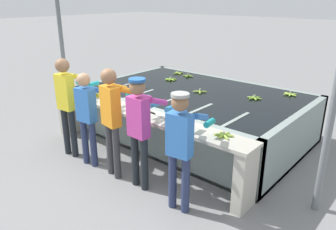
{
  "coord_description": "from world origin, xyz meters",
  "views": [
    {
      "loc": [
        3.68,
        -3.26,
        2.71
      ],
      "look_at": [
        0.0,
        1.0,
        0.65
      ],
      "focal_mm": 35.0,
      "sensor_mm": 36.0,
      "label": 1
    }
  ],
  "objects_px": {
    "banana_bunch_floating_0": "(290,94)",
    "support_post_left": "(62,49)",
    "banana_bunch_ledge_0": "(74,91)",
    "banana_bunch_floating_3": "(171,79)",
    "worker_0": "(67,98)",
    "knife_1": "(156,114)",
    "worker_1": "(88,111)",
    "worker_3": "(140,123)",
    "worker_4": "(181,142)",
    "banana_bunch_floating_2": "(254,98)",
    "banana_bunch_ledge_1": "(224,135)",
    "banana_bunch_ledge_2": "(89,93)",
    "knife_0": "(176,124)",
    "worker_2": "(113,113)",
    "banana_bunch_floating_5": "(188,76)",
    "support_post_right": "(335,95)",
    "banana_bunch_floating_1": "(200,91)",
    "banana_bunch_floating_4": "(178,73)"
  },
  "relations": [
    {
      "from": "banana_bunch_floating_2",
      "to": "knife_0",
      "type": "distance_m",
      "value": 1.94
    },
    {
      "from": "banana_bunch_floating_3",
      "to": "worker_4",
      "type": "bearing_deg",
      "value": -47.46
    },
    {
      "from": "banana_bunch_floating_4",
      "to": "banana_bunch_ledge_1",
      "type": "bearing_deg",
      "value": -41.6
    },
    {
      "from": "worker_0",
      "to": "banana_bunch_ledge_1",
      "type": "xyz_separation_m",
      "value": [
        2.74,
        0.61,
        -0.11
      ]
    },
    {
      "from": "worker_0",
      "to": "banana_bunch_ledge_1",
      "type": "distance_m",
      "value": 2.81
    },
    {
      "from": "banana_bunch_floating_2",
      "to": "knife_0",
      "type": "bearing_deg",
      "value": -98.32
    },
    {
      "from": "worker_4",
      "to": "banana_bunch_floating_2",
      "type": "xyz_separation_m",
      "value": [
        -0.22,
        2.43,
        -0.04
      ]
    },
    {
      "from": "banana_bunch_floating_4",
      "to": "knife_1",
      "type": "bearing_deg",
      "value": -57.87
    },
    {
      "from": "banana_bunch_floating_1",
      "to": "banana_bunch_ledge_1",
      "type": "distance_m",
      "value": 2.14
    },
    {
      "from": "worker_1",
      "to": "banana_bunch_floating_0",
      "type": "distance_m",
      "value": 3.76
    },
    {
      "from": "knife_0",
      "to": "knife_1",
      "type": "xyz_separation_m",
      "value": [
        -0.51,
        0.1,
        0.0
      ]
    },
    {
      "from": "worker_3",
      "to": "knife_1",
      "type": "bearing_deg",
      "value": 112.02
    },
    {
      "from": "worker_4",
      "to": "knife_0",
      "type": "height_order",
      "value": "worker_4"
    },
    {
      "from": "worker_0",
      "to": "banana_bunch_floating_0",
      "type": "relative_size",
      "value": 6.25
    },
    {
      "from": "banana_bunch_ledge_0",
      "to": "banana_bunch_floating_3",
      "type": "bearing_deg",
      "value": 67.8
    },
    {
      "from": "banana_bunch_floating_1",
      "to": "banana_bunch_ledge_0",
      "type": "bearing_deg",
      "value": -139.7
    },
    {
      "from": "banana_bunch_ledge_0",
      "to": "knife_0",
      "type": "height_order",
      "value": "banana_bunch_ledge_0"
    },
    {
      "from": "banana_bunch_ledge_1",
      "to": "knife_1",
      "type": "relative_size",
      "value": 0.8
    },
    {
      "from": "knife_1",
      "to": "support_post_left",
      "type": "bearing_deg",
      "value": 172.79
    },
    {
      "from": "worker_0",
      "to": "banana_bunch_floating_1",
      "type": "distance_m",
      "value": 2.49
    },
    {
      "from": "worker_2",
      "to": "banana_bunch_floating_4",
      "type": "height_order",
      "value": "worker_2"
    },
    {
      "from": "banana_bunch_floating_0",
      "to": "banana_bunch_ledge_2",
      "type": "xyz_separation_m",
      "value": [
        -2.96,
        -2.48,
        0.0
      ]
    },
    {
      "from": "worker_3",
      "to": "support_post_left",
      "type": "relative_size",
      "value": 0.52
    },
    {
      "from": "worker_1",
      "to": "support_post_right",
      "type": "bearing_deg",
      "value": 19.51
    },
    {
      "from": "worker_2",
      "to": "banana_bunch_ledge_0",
      "type": "bearing_deg",
      "value": 163.76
    },
    {
      "from": "worker_1",
      "to": "worker_3",
      "type": "height_order",
      "value": "worker_3"
    },
    {
      "from": "banana_bunch_floating_0",
      "to": "worker_3",
      "type": "bearing_deg",
      "value": -107.47
    },
    {
      "from": "banana_bunch_floating_5",
      "to": "knife_1",
      "type": "xyz_separation_m",
      "value": [
        1.2,
        -2.41,
        -0.01
      ]
    },
    {
      "from": "banana_bunch_floating_2",
      "to": "knife_0",
      "type": "xyz_separation_m",
      "value": [
        -0.28,
        -1.92,
        -0.01
      ]
    },
    {
      "from": "banana_bunch_floating_4",
      "to": "worker_4",
      "type": "bearing_deg",
      "value": -50.39
    },
    {
      "from": "banana_bunch_floating_0",
      "to": "support_post_left",
      "type": "bearing_deg",
      "value": -154.36
    },
    {
      "from": "worker_4",
      "to": "banana_bunch_floating_2",
      "type": "distance_m",
      "value": 2.44
    },
    {
      "from": "worker_2",
      "to": "knife_1",
      "type": "relative_size",
      "value": 4.94
    },
    {
      "from": "banana_bunch_floating_3",
      "to": "support_post_left",
      "type": "relative_size",
      "value": 0.09
    },
    {
      "from": "worker_3",
      "to": "knife_1",
      "type": "height_order",
      "value": "worker_3"
    },
    {
      "from": "worker_3",
      "to": "banana_bunch_floating_1",
      "type": "distance_m",
      "value": 2.13
    },
    {
      "from": "banana_bunch_floating_3",
      "to": "support_post_right",
      "type": "xyz_separation_m",
      "value": [
        3.7,
        -1.34,
        0.65
      ]
    },
    {
      "from": "banana_bunch_floating_3",
      "to": "banana_bunch_ledge_0",
      "type": "height_order",
      "value": "banana_bunch_ledge_0"
    },
    {
      "from": "worker_4",
      "to": "knife_0",
      "type": "distance_m",
      "value": 0.72
    },
    {
      "from": "worker_2",
      "to": "banana_bunch_floating_5",
      "type": "relative_size",
      "value": 6.2
    },
    {
      "from": "knife_0",
      "to": "worker_0",
      "type": "bearing_deg",
      "value": -164.87
    },
    {
      "from": "support_post_right",
      "to": "worker_4",
      "type": "bearing_deg",
      "value": -140.12
    },
    {
      "from": "banana_bunch_floating_1",
      "to": "banana_bunch_floating_2",
      "type": "height_order",
      "value": "same"
    },
    {
      "from": "knife_0",
      "to": "banana_bunch_floating_1",
      "type": "bearing_deg",
      "value": 114.21
    },
    {
      "from": "worker_2",
      "to": "support_post_right",
      "type": "height_order",
      "value": "support_post_right"
    },
    {
      "from": "banana_bunch_ledge_0",
      "to": "banana_bunch_ledge_2",
      "type": "xyz_separation_m",
      "value": [
        0.33,
        0.1,
        0.0
      ]
    },
    {
      "from": "worker_0",
      "to": "knife_1",
      "type": "height_order",
      "value": "worker_0"
    },
    {
      "from": "banana_bunch_floating_1",
      "to": "banana_bunch_floating_4",
      "type": "bearing_deg",
      "value": 143.84
    },
    {
      "from": "banana_bunch_floating_0",
      "to": "knife_1",
      "type": "relative_size",
      "value": 0.8
    },
    {
      "from": "worker_4",
      "to": "banana_bunch_floating_2",
      "type": "height_order",
      "value": "worker_4"
    }
  ]
}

